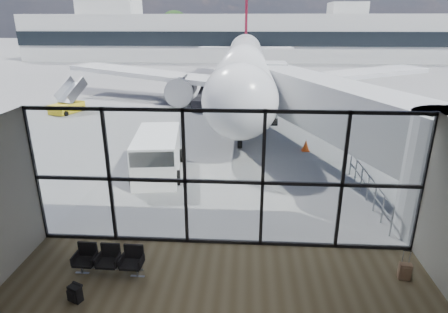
# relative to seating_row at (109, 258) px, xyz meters

# --- Properties ---
(ground) EXTENTS (220.00, 220.00, 0.00)m
(ground) POSITION_rel_seating_row_xyz_m (3.16, 41.74, -0.49)
(ground) COLOR slate
(ground) RESTS_ON ground
(lounge_shell) EXTENTS (12.02, 8.01, 4.51)m
(lounge_shell) POSITION_rel_seating_row_xyz_m (3.16, -3.06, 2.16)
(lounge_shell) COLOR brown
(lounge_shell) RESTS_ON ground
(glass_curtain_wall) EXTENTS (12.10, 0.12, 4.50)m
(glass_curtain_wall) POSITION_rel_seating_row_xyz_m (3.16, 1.74, 1.76)
(glass_curtain_wall) COLOR white
(glass_curtain_wall) RESTS_ON ground
(jet_bridge) EXTENTS (8.00, 16.50, 4.33)m
(jet_bridge) POSITION_rel_seating_row_xyz_m (8.06, 8.81, 2.27)
(jet_bridge) COLOR #A7AAAD
(jet_bridge) RESTS_ON ground
(apron_railing) EXTENTS (0.06, 5.46, 1.11)m
(apron_railing) POSITION_rel_seating_row_xyz_m (8.76, 5.24, 0.23)
(apron_railing) COLOR gray
(apron_railing) RESTS_ON ground
(far_terminal) EXTENTS (80.00, 12.20, 11.00)m
(far_terminal) POSITION_rel_seating_row_xyz_m (2.58, 63.71, 3.72)
(far_terminal) COLOR #BABAB5
(far_terminal) RESTS_ON ground
(tree_0) EXTENTS (4.95, 4.95, 7.12)m
(tree_0) POSITION_rel_seating_row_xyz_m (-41.84, 73.74, 4.14)
(tree_0) COLOR #382619
(tree_0) RESTS_ON ground
(tree_1) EXTENTS (5.61, 5.61, 8.07)m
(tree_1) POSITION_rel_seating_row_xyz_m (-35.84, 73.74, 4.76)
(tree_1) COLOR #382619
(tree_1) RESTS_ON ground
(tree_2) EXTENTS (6.27, 6.27, 9.03)m
(tree_2) POSITION_rel_seating_row_xyz_m (-29.84, 73.74, 5.38)
(tree_2) COLOR #382619
(tree_2) RESTS_ON ground
(tree_3) EXTENTS (4.95, 4.95, 7.12)m
(tree_3) POSITION_rel_seating_row_xyz_m (-23.84, 73.74, 4.14)
(tree_3) COLOR #382619
(tree_3) RESTS_ON ground
(tree_4) EXTENTS (5.61, 5.61, 8.07)m
(tree_4) POSITION_rel_seating_row_xyz_m (-17.84, 73.74, 4.76)
(tree_4) COLOR #382619
(tree_4) RESTS_ON ground
(tree_5) EXTENTS (6.27, 6.27, 9.03)m
(tree_5) POSITION_rel_seating_row_xyz_m (-11.84, 73.74, 5.38)
(tree_5) COLOR #382619
(tree_5) RESTS_ON ground
(seating_row) EXTENTS (2.01, 0.61, 0.89)m
(seating_row) POSITION_rel_seating_row_xyz_m (0.00, 0.00, 0.00)
(seating_row) COLOR gray
(seating_row) RESTS_ON ground
(backpack) EXTENTS (0.40, 0.39, 0.50)m
(backpack) POSITION_rel_seating_row_xyz_m (-0.50, -1.22, -0.25)
(backpack) COLOR black
(backpack) RESTS_ON ground
(suitcase) EXTENTS (0.35, 0.27, 0.88)m
(suitcase) POSITION_rel_seating_row_xyz_m (8.36, 0.23, -0.23)
(suitcase) COLOR brown
(suitcase) RESTS_ON ground
(airliner) EXTENTS (33.59, 38.82, 10.01)m
(airliner) POSITION_rel_seating_row_xyz_m (3.47, 26.48, 2.56)
(airliner) COLOR silver
(airliner) RESTS_ON ground
(service_van) EXTENTS (2.64, 4.67, 1.94)m
(service_van) POSITION_rel_seating_row_xyz_m (-0.32, 7.45, 0.50)
(service_van) COLOR white
(service_van) RESTS_ON ground
(belt_loader) EXTENTS (1.66, 3.68, 1.65)m
(belt_loader) POSITION_rel_seating_row_xyz_m (0.17, 21.50, 0.06)
(belt_loader) COLOR black
(belt_loader) RESTS_ON ground
(mobile_stairs) EXTENTS (2.28, 3.32, 2.14)m
(mobile_stairs) POSITION_rel_seating_row_xyz_m (-10.43, 19.57, 0.02)
(mobile_stairs) COLOR gold
(mobile_stairs) RESTS_ON ground
(traffic_cone_b) EXTENTS (0.45, 0.45, 0.64)m
(traffic_cone_b) POSITION_rel_seating_row_xyz_m (7.16, 11.33, -0.19)
(traffic_cone_b) COLOR #D3400B
(traffic_cone_b) RESTS_ON ground
(traffic_cone_c) EXTENTS (0.36, 0.36, 0.52)m
(traffic_cone_c) POSITION_rel_seating_row_xyz_m (5.56, 17.07, -0.25)
(traffic_cone_c) COLOR orange
(traffic_cone_c) RESTS_ON ground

